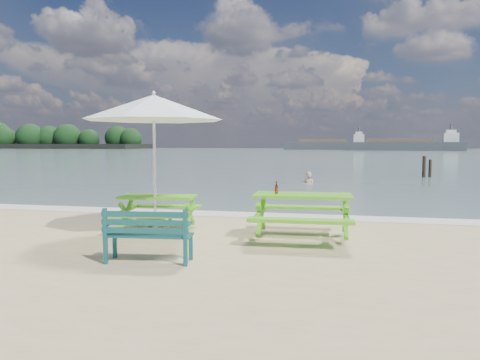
% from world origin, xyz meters
% --- Properties ---
extents(sea, '(300.00, 300.00, 0.00)m').
position_xyz_m(sea, '(0.00, 85.00, 0.00)').
color(sea, slate).
rests_on(sea, ground).
extents(foam_strip, '(22.00, 0.90, 0.01)m').
position_xyz_m(foam_strip, '(0.00, 4.60, 0.01)').
color(foam_strip, silver).
rests_on(foam_strip, ground).
extents(island_headland, '(90.00, 22.00, 7.60)m').
position_xyz_m(island_headland, '(-110.00, 140.00, 3.26)').
color(island_headland, black).
rests_on(island_headland, ground).
extents(picnic_table_left, '(1.70, 1.85, 0.72)m').
position_xyz_m(picnic_table_left, '(-1.28, 2.14, 0.35)').
color(picnic_table_left, '#54B51B').
rests_on(picnic_table_left, ground).
extents(picnic_table_right, '(1.86, 2.05, 0.85)m').
position_xyz_m(picnic_table_right, '(1.66, 1.92, 0.41)').
color(picnic_table_right, '#54AF1A').
rests_on(picnic_table_right, ground).
extents(park_bench, '(1.33, 0.58, 0.79)m').
position_xyz_m(park_bench, '(-0.44, -0.23, 0.25)').
color(park_bench, '#104345').
rests_on(park_bench, ground).
extents(side_table, '(0.57, 0.57, 0.36)m').
position_xyz_m(side_table, '(-1.24, 1.91, 0.19)').
color(side_table, brown).
rests_on(side_table, ground).
extents(patio_umbrella, '(2.84, 2.84, 2.72)m').
position_xyz_m(patio_umbrella, '(-1.24, 1.91, 2.47)').
color(patio_umbrella, silver).
rests_on(patio_umbrella, ground).
extents(beer_bottle, '(0.06, 0.06, 0.24)m').
position_xyz_m(beer_bottle, '(1.18, 1.85, 0.93)').
color(beer_bottle, brown).
rests_on(beer_bottle, picnic_table_right).
extents(swimmer, '(0.64, 0.47, 1.60)m').
position_xyz_m(swimmer, '(0.79, 14.94, -0.32)').
color(swimmer, tan).
rests_on(swimmer, ground).
extents(mooring_pilings, '(0.57, 0.77, 1.33)m').
position_xyz_m(mooring_pilings, '(6.63, 19.50, 0.42)').
color(mooring_pilings, black).
rests_on(mooring_pilings, ground).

